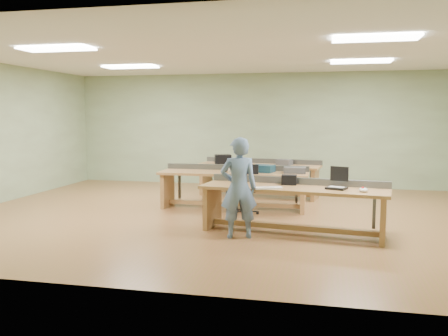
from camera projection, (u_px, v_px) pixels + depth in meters
The scene contains 21 objects.
floor at pixel (225, 215), 9.00m from camera, with size 10.00×10.00×0.00m, color brown.
ceiling at pixel (225, 54), 8.67m from camera, with size 10.00×10.00×0.00m, color silver.
wall_back at pixel (256, 130), 12.72m from camera, with size 10.00×0.04×3.00m, color #95B186.
wall_front at pixel (145, 153), 4.95m from camera, with size 10.00×0.04×3.00m, color #95B186.
fluor_panels at pixel (225, 56), 8.67m from camera, with size 6.20×3.50×0.03m.
workbench_front at pixel (293, 199), 7.59m from camera, with size 3.04×1.19×0.86m.
workbench_mid at pixel (234, 181), 9.60m from camera, with size 3.00×0.81×0.86m.
workbench_back at pixel (259, 173), 11.06m from camera, with size 2.91×1.14×0.86m.
person at pixel (239, 188), 7.26m from camera, with size 0.57×0.37×1.56m, color slate.
laptop_base at pixel (336, 188), 7.32m from camera, with size 0.29×0.24×0.03m, color black.
laptop_screen at pixel (339, 174), 7.39m from camera, with size 0.29×0.01×0.23m, color black.
keyboard at pixel (268, 188), 7.37m from camera, with size 0.43×0.14×0.02m, color silver.
trackball_mouse at pixel (364, 190), 7.05m from camera, with size 0.13×0.15×0.07m, color white.
camera_bag at pixel (289, 180), 7.78m from camera, with size 0.24×0.15×0.16m, color black.
task_chair at pixel (246, 196), 9.13m from camera, with size 0.51×0.51×0.94m.
parts_bin_teal at pixel (263, 169), 9.52m from camera, with size 0.41×0.31×0.14m, color #143443.
parts_bin_grey at pixel (295, 170), 9.35m from camera, with size 0.43×0.27×0.12m, color #3A3A3D.
mug at pixel (225, 170), 9.53m from camera, with size 0.12×0.12×0.09m, color #3A3A3D.
drinks_can at pixel (230, 170), 9.45m from camera, with size 0.06×0.06×0.11m, color silver.
storage_box_back at pixel (223, 159), 11.13m from camera, with size 0.38×0.27×0.22m, color black.
tray_back at pixel (284, 162), 10.86m from camera, with size 0.33×0.24×0.13m, color #3A3A3D.
Camera 1 is at (1.86, -8.65, 1.89)m, focal length 38.00 mm.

